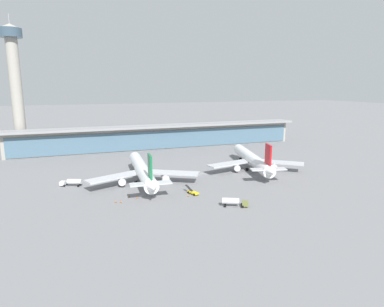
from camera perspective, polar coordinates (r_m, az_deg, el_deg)
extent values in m
plane|color=slate|center=(152.14, 1.39, -3.48)|extent=(1200.00, 1200.00, 0.00)
cylinder|color=white|center=(140.52, -8.58, -2.76)|extent=(8.86, 50.87, 5.34)
cone|color=white|center=(167.07, -9.83, -0.49)|extent=(5.55, 5.16, 5.23)
cone|color=white|center=(114.47, -6.76, -5.77)|extent=(5.20, 6.19, 4.80)
cube|color=black|center=(163.91, -9.72, -0.39)|extent=(4.15, 2.48, 0.64)
cube|color=#B7BABF|center=(135.33, -13.14, -3.91)|extent=(23.54, 14.08, 0.64)
cube|color=#B7BABF|center=(138.21, -3.57, -3.29)|extent=(22.87, 16.61, 0.64)
cylinder|color=silver|center=(135.45, -11.93, -4.65)|extent=(3.21, 4.06, 2.95)
cylinder|color=silver|center=(137.65, -4.64, -4.17)|extent=(3.21, 4.06, 2.95)
cube|color=#14703D|center=(117.20, -7.21, -2.18)|extent=(1.09, 6.47, 8.28)
cube|color=#B7BABF|center=(117.90, -7.06, -5.12)|extent=(14.97, 5.07, 0.46)
cylinder|color=black|center=(138.71, -9.58, -4.88)|extent=(1.19, 1.36, 1.29)
cylinder|color=black|center=(139.43, -7.17, -4.72)|extent=(1.19, 1.36, 1.29)
cylinder|color=black|center=(161.09, -9.49, -2.55)|extent=(1.19, 1.36, 1.29)
cylinder|color=white|center=(162.01, 10.19, -0.89)|extent=(17.02, 50.47, 5.34)
cone|color=white|center=(187.91, 7.81, 0.91)|extent=(6.21, 5.89, 5.23)
cone|color=white|center=(136.83, 13.44, -3.11)|extent=(6.04, 6.83, 4.80)
cube|color=black|center=(184.83, 8.05, 1.02)|extent=(4.41, 3.08, 0.64)
cube|color=#B7BABF|center=(154.91, 6.59, -1.71)|extent=(23.74, 10.73, 0.64)
cube|color=#B7BABF|center=(161.63, 14.56, -1.45)|extent=(21.50, 19.18, 0.64)
cylinder|color=silver|center=(155.47, 7.61, -2.38)|extent=(3.77, 4.45, 2.95)
cylinder|color=silver|center=(160.59, 13.67, -2.16)|extent=(3.77, 4.45, 2.95)
cube|color=red|center=(139.66, 12.92, -0.15)|extent=(2.13, 6.41, 8.28)
cube|color=#B7BABF|center=(140.14, 12.94, -2.63)|extent=(15.26, 7.38, 0.46)
cylinder|color=black|center=(159.63, 9.40, -2.68)|extent=(1.37, 1.51, 1.29)
cylinder|color=black|center=(161.33, 11.42, -2.60)|extent=(1.37, 1.51, 1.29)
cylinder|color=black|center=(181.97, 8.32, -0.87)|extent=(1.37, 1.51, 1.29)
cube|color=yellow|center=(123.89, 0.20, -6.68)|extent=(3.24, 5.12, 0.60)
cube|color=black|center=(125.36, -0.50, -5.94)|extent=(2.12, 4.03, 1.72)
cylinder|color=black|center=(124.74, -0.59, -6.70)|extent=(0.55, 0.94, 0.90)
cylinder|color=black|center=(125.72, 0.01, -6.55)|extent=(0.55, 0.94, 0.90)
cylinder|color=black|center=(122.25, 0.39, -7.08)|extent=(0.55, 0.94, 0.90)
cylinder|color=black|center=(123.25, 0.99, -6.93)|extent=(0.55, 0.94, 0.90)
cube|color=silver|center=(143.33, -21.25, -4.75)|extent=(2.76, 2.98, 1.50)
cylinder|color=silver|center=(141.32, -19.47, -4.55)|extent=(5.98, 4.06, 2.10)
cylinder|color=black|center=(142.19, -21.05, -5.18)|extent=(0.94, 0.60, 0.90)
cylinder|color=black|center=(144.13, -20.71, -4.93)|extent=(0.94, 0.60, 0.90)
cylinder|color=black|center=(140.06, -18.89, -5.28)|extent=(0.94, 0.60, 0.90)
cylinder|color=black|center=(142.04, -18.58, -5.02)|extent=(0.94, 0.60, 0.90)
cube|color=olive|center=(112.89, 9.09, -8.45)|extent=(2.85, 3.03, 1.50)
cylinder|color=silver|center=(112.48, 6.63, -8.07)|extent=(5.95, 4.35, 2.10)
cylinder|color=black|center=(114.13, 8.56, -8.60)|extent=(0.93, 0.65, 0.90)
cylinder|color=black|center=(112.07, 8.61, -8.99)|extent=(0.93, 0.65, 0.90)
cylinder|color=black|center=(113.99, 5.67, -8.55)|extent=(0.93, 0.65, 0.90)
cylinder|color=black|center=(111.92, 5.66, -8.94)|extent=(0.93, 0.65, 0.90)
cube|color=#9E998E|center=(212.45, -5.15, 2.74)|extent=(180.12, 8.00, 14.00)
cube|color=slate|center=(208.46, -4.84, 2.38)|extent=(176.51, 0.50, 11.20)
cube|color=gray|center=(209.50, -5.05, 4.72)|extent=(183.72, 12.80, 1.20)
cylinder|color=#9E998E|center=(215.93, -27.77, 8.44)|extent=(6.40, 6.40, 65.23)
cylinder|color=#384C5B|center=(217.63, -28.68, 17.68)|extent=(12.00, 12.00, 5.00)
cone|color=#9E998E|center=(218.14, -28.78, 18.64)|extent=(10.20, 10.20, 2.40)
cylinder|color=#99999E|center=(218.71, -28.88, 19.60)|extent=(0.36, 0.36, 5.00)
cone|color=orange|center=(118.24, -12.10, -8.06)|extent=(0.44, 0.44, 0.70)
cube|color=black|center=(118.35, -12.09, -8.21)|extent=(0.62, 0.62, 0.04)
cone|color=orange|center=(121.84, -0.67, -7.20)|extent=(0.44, 0.44, 0.70)
cube|color=black|center=(121.94, -0.67, -7.34)|extent=(0.62, 0.62, 0.04)
cone|color=orange|center=(123.30, -10.65, -7.17)|extent=(0.44, 0.44, 0.70)
cube|color=black|center=(123.41, -10.64, -7.32)|extent=(0.62, 0.62, 0.04)
cone|color=orange|center=(118.83, -12.93, -8.00)|extent=(0.44, 0.44, 0.70)
cube|color=black|center=(118.94, -12.92, -8.15)|extent=(0.62, 0.62, 0.04)
cone|color=orange|center=(121.50, -9.36, -7.41)|extent=(0.44, 0.44, 0.70)
cube|color=black|center=(121.61, -9.35, -7.56)|extent=(0.62, 0.62, 0.04)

